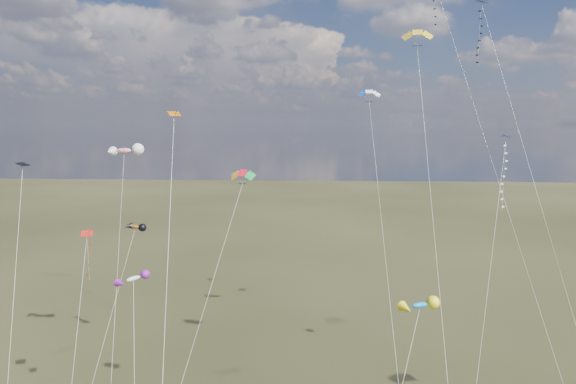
{
  "coord_description": "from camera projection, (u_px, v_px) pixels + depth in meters",
  "views": [
    {
      "loc": [
        2.74,
        -26.26,
        24.88
      ],
      "look_at": [
        0.0,
        18.0,
        19.0
      ],
      "focal_mm": 32.0,
      "sensor_mm": 36.0,
      "label": 1
    }
  ],
  "objects": [
    {
      "name": "diamond_black_high",
      "position": [
        486.0,
        51.0,
        51.54
      ],
      "size": [
        5.43,
        22.68,
        37.51
      ],
      "color": "black",
      "rests_on": "ground"
    },
    {
      "name": "diamond_navy_tall",
      "position": [
        444.0,
        32.0,
        54.17
      ],
      "size": [
        7.84,
        24.38,
        40.16
      ],
      "color": "#121751",
      "rests_on": "ground"
    },
    {
      "name": "diamond_black_mid",
      "position": [
        15.0,
        278.0,
        33.41
      ],
      "size": [
        5.14,
        13.7,
        22.15
      ],
      "color": "black",
      "rests_on": "ground"
    },
    {
      "name": "diamond_red_low",
      "position": [
        87.0,
        266.0,
        43.05
      ],
      "size": [
        3.95,
        13.69,
        15.89
      ],
      "color": "red",
      "rests_on": "ground"
    },
    {
      "name": "diamond_navy_right",
      "position": [
        503.0,
        183.0,
        46.04
      ],
      "size": [
        7.16,
        15.04,
        23.96
      ],
      "color": "#0C1A54",
      "rests_on": "ground"
    },
    {
      "name": "diamond_orange_center",
      "position": [
        168.0,
        263.0,
        29.05
      ],
      "size": [
        4.65,
        21.39,
        25.75
      ],
      "color": "#D66202",
      "rests_on": "ground"
    },
    {
      "name": "parafoil_yellow",
      "position": [
        418.0,
        34.0,
        42.93
      ],
      "size": [
        2.65,
        19.45,
        33.19
      ],
      "color": "gold",
      "rests_on": "ground"
    },
    {
      "name": "parafoil_blue_white",
      "position": [
        370.0,
        93.0,
        55.51
      ],
      "size": [
        2.72,
        20.43,
        28.96
      ],
      "color": "blue",
      "rests_on": "ground"
    },
    {
      "name": "parafoil_tricolor",
      "position": [
        242.0,
        175.0,
        38.9
      ],
      "size": [
        6.22,
        12.08,
        21.7
      ],
      "color": "gold",
      "rests_on": "ground"
    },
    {
      "name": "novelty_orange_black",
      "position": [
        135.0,
        227.0,
        56.4
      ],
      "size": [
        2.98,
        13.16,
        14.14
      ],
      "color": "orange",
      "rests_on": "ground"
    },
    {
      "name": "novelty_white_purple",
      "position": [
        133.0,
        280.0,
        35.64
      ],
      "size": [
        3.33,
        8.79,
        14.58
      ],
      "color": "silver",
      "rests_on": "ground"
    },
    {
      "name": "novelty_redwhite_stripe",
      "position": [
        124.0,
        151.0,
        51.94
      ],
      "size": [
        4.56,
        14.23,
        22.92
      ],
      "color": "red",
      "rests_on": "ground"
    },
    {
      "name": "novelty_blue_yellow",
      "position": [
        419.0,
        307.0,
        30.66
      ],
      "size": [
        6.26,
        10.27,
        14.56
      ],
      "color": "#0D78CC",
      "rests_on": "ground"
    }
  ]
}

